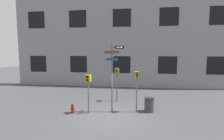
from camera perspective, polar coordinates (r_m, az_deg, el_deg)
ground_plane at (r=10.98m, az=-0.59°, el=-14.72°), size 60.00×60.00×0.00m
building_facade at (r=19.41m, az=3.29°, el=16.50°), size 24.00×0.64×14.79m
street_sign_pole at (r=10.99m, az=0.28°, el=-0.40°), size 1.22×0.84×4.41m
pedestrian_signal_left at (r=10.97m, az=-7.78°, el=-3.93°), size 0.41×0.40×2.51m
pedestrian_signal_right at (r=11.18m, az=8.12°, el=-3.21°), size 0.39×0.40×2.67m
pedestrian_signal_across at (r=13.52m, az=1.63°, el=-1.82°), size 0.36×0.40×2.64m
fire_hydrant at (r=11.66m, az=-12.79°, el=-12.15°), size 0.34×0.18×0.58m
trash_bin at (r=11.75m, az=12.02°, el=-11.10°), size 0.64×0.64×0.90m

